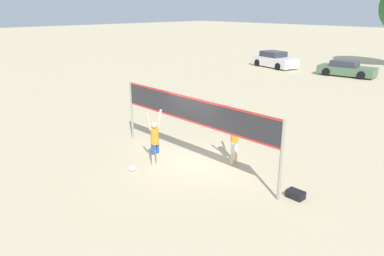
{
  "coord_description": "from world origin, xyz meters",
  "views": [
    {
      "loc": [
        9.1,
        -8.63,
        5.44
      ],
      "look_at": [
        0.0,
        0.0,
        1.35
      ],
      "focal_mm": 35.0,
      "sensor_mm": 36.0,
      "label": 1
    }
  ],
  "objects_px": {
    "gear_bag": "(296,194)",
    "parked_car_far": "(346,69)",
    "parked_car_mid": "(274,60)",
    "volleyball_net": "(192,115)",
    "volleyball": "(132,168)",
    "player_spiker": "(155,137)",
    "player_blocker": "(235,135)"
  },
  "relations": [
    {
      "from": "gear_bag",
      "to": "parked_car_far",
      "type": "height_order",
      "value": "parked_car_far"
    },
    {
      "from": "volleyball",
      "to": "parked_car_far",
      "type": "height_order",
      "value": "parked_car_far"
    },
    {
      "from": "gear_bag",
      "to": "parked_car_far",
      "type": "relative_size",
      "value": 0.11
    },
    {
      "from": "parked_car_mid",
      "to": "parked_car_far",
      "type": "xyz_separation_m",
      "value": [
        6.73,
        0.4,
        -0.09
      ]
    },
    {
      "from": "player_spiker",
      "to": "volleyball",
      "type": "bearing_deg",
      "value": 169.83
    },
    {
      "from": "volleyball_net",
      "to": "parked_car_mid",
      "type": "xyz_separation_m",
      "value": [
        -11.09,
        21.1,
        -1.17
      ]
    },
    {
      "from": "player_blocker",
      "to": "volleyball",
      "type": "xyz_separation_m",
      "value": [
        -2.03,
        -3.0,
        -1.02
      ]
    },
    {
      "from": "volleyball_net",
      "to": "gear_bag",
      "type": "height_order",
      "value": "volleyball_net"
    },
    {
      "from": "parked_car_mid",
      "to": "parked_car_far",
      "type": "height_order",
      "value": "parked_car_mid"
    },
    {
      "from": "volleyball_net",
      "to": "player_spiker",
      "type": "xyz_separation_m",
      "value": [
        -0.77,
        -1.08,
        -0.78
      ]
    },
    {
      "from": "player_blocker",
      "to": "parked_car_far",
      "type": "bearing_deg",
      "value": -165.07
    },
    {
      "from": "player_spiker",
      "to": "gear_bag",
      "type": "height_order",
      "value": "player_spiker"
    },
    {
      "from": "player_spiker",
      "to": "player_blocker",
      "type": "bearing_deg",
      "value": -41.46
    },
    {
      "from": "player_spiker",
      "to": "player_blocker",
      "type": "distance_m",
      "value": 2.82
    },
    {
      "from": "player_spiker",
      "to": "parked_car_mid",
      "type": "bearing_deg",
      "value": 24.96
    },
    {
      "from": "player_blocker",
      "to": "gear_bag",
      "type": "relative_size",
      "value": 4.19
    },
    {
      "from": "player_spiker",
      "to": "parked_car_mid",
      "type": "xyz_separation_m",
      "value": [
        -10.32,
        22.18,
        -0.4
      ]
    },
    {
      "from": "volleyball_net",
      "to": "volleyball",
      "type": "distance_m",
      "value": 2.77
    },
    {
      "from": "player_spiker",
      "to": "parked_car_mid",
      "type": "relative_size",
      "value": 0.43
    },
    {
      "from": "player_spiker",
      "to": "volleyball",
      "type": "height_order",
      "value": "player_spiker"
    },
    {
      "from": "volleyball",
      "to": "parked_car_far",
      "type": "relative_size",
      "value": 0.05
    },
    {
      "from": "gear_bag",
      "to": "parked_car_mid",
      "type": "relative_size",
      "value": 0.11
    },
    {
      "from": "volleyball_net",
      "to": "player_spiker",
      "type": "distance_m",
      "value": 1.53
    },
    {
      "from": "volleyball",
      "to": "parked_car_far",
      "type": "bearing_deg",
      "value": 98.32
    },
    {
      "from": "parked_car_far",
      "to": "volleyball_net",
      "type": "bearing_deg",
      "value": -86.91
    },
    {
      "from": "gear_bag",
      "to": "parked_car_far",
      "type": "distance_m",
      "value": 22.65
    },
    {
      "from": "volleyball_net",
      "to": "parked_car_mid",
      "type": "relative_size",
      "value": 1.58
    },
    {
      "from": "volleyball",
      "to": "gear_bag",
      "type": "relative_size",
      "value": 0.45
    },
    {
      "from": "volleyball",
      "to": "player_spiker",
      "type": "bearing_deg",
      "value": 79.83
    },
    {
      "from": "volleyball_net",
      "to": "player_blocker",
      "type": "relative_size",
      "value": 3.49
    },
    {
      "from": "player_blocker",
      "to": "player_spiker",
      "type": "bearing_deg",
      "value": -41.46
    },
    {
      "from": "volleyball_net",
      "to": "parked_car_far",
      "type": "relative_size",
      "value": 1.63
    }
  ]
}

